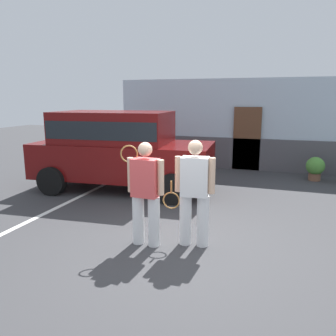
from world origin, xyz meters
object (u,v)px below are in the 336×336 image
object	(u,v)px
parked_suv	(119,146)
potted_plant_by_porch	(315,167)
tennis_player_man	(145,192)
tennis_player_woman	(194,192)

from	to	relation	value
parked_suv	potted_plant_by_porch	xyz separation A→B (m)	(5.01, 2.69, -0.76)
tennis_player_man	tennis_player_woman	size ratio (longest dim) A/B	0.98
tennis_player_woman	potted_plant_by_porch	size ratio (longest dim) A/B	2.50
tennis_player_man	tennis_player_woman	bearing A→B (deg)	-159.70
tennis_player_man	potted_plant_by_porch	bearing A→B (deg)	-115.06
potted_plant_by_porch	tennis_player_man	bearing A→B (deg)	-117.94
tennis_player_man	parked_suv	bearing A→B (deg)	-53.78
parked_suv	potted_plant_by_porch	bearing A→B (deg)	23.64
tennis_player_man	potted_plant_by_porch	distance (m)	6.48
tennis_player_woman	tennis_player_man	bearing A→B (deg)	12.36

